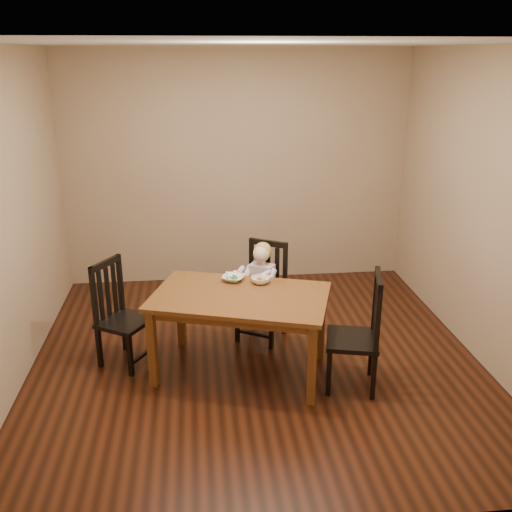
{
  "coord_description": "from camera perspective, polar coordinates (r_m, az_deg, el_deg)",
  "views": [
    {
      "loc": [
        -0.5,
        -4.57,
        2.64
      ],
      "look_at": [
        0.03,
        0.25,
        0.9
      ],
      "focal_mm": 40.0,
      "sensor_mm": 36.0,
      "label": 1
    }
  ],
  "objects": [
    {
      "name": "chair_child",
      "position": [
        5.5,
        0.72,
        -3.67
      ],
      "size": [
        0.55,
        0.54,
        0.95
      ],
      "rotation": [
        0.0,
        0.0,
        2.62
      ],
      "color": "black",
      "rests_on": "room"
    },
    {
      "name": "bowl_veg",
      "position": [
        5.0,
        0.46,
        -2.43
      ],
      "size": [
        0.23,
        0.23,
        0.05
      ],
      "primitive_type": "imported",
      "rotation": [
        0.0,
        0.0,
        0.43
      ],
      "color": "white",
      "rests_on": "dining_table"
    },
    {
      "name": "toddler",
      "position": [
        5.41,
        0.53,
        -2.58
      ],
      "size": [
        0.44,
        0.47,
        0.51
      ],
      "primitive_type": null,
      "rotation": [
        0.0,
        0.0,
        2.62
      ],
      "color": "silver",
      "rests_on": "chair_child"
    },
    {
      "name": "fork",
      "position": [
        5.04,
        -2.79,
        -2.06
      ],
      "size": [
        0.04,
        0.12,
        0.05
      ],
      "rotation": [
        0.0,
        0.0,
        0.24
      ],
      "color": "silver",
      "rests_on": "bowl_peas"
    },
    {
      "name": "room",
      "position": [
        4.77,
        -0.03,
        4.09
      ],
      "size": [
        4.01,
        4.01,
        2.71
      ],
      "color": "#3E1A0D",
      "rests_on": "ground"
    },
    {
      "name": "dining_table",
      "position": [
        4.8,
        -1.6,
        -4.82
      ],
      "size": [
        1.65,
        1.27,
        0.73
      ],
      "rotation": [
        0.0,
        0.0,
        -0.31
      ],
      "color": "#543413",
      "rests_on": "room"
    },
    {
      "name": "chair_right",
      "position": [
        4.74,
        10.25,
        -7.67
      ],
      "size": [
        0.5,
        0.52,
        1.0
      ],
      "rotation": [
        0.0,
        0.0,
        1.32
      ],
      "color": "black",
      "rests_on": "room"
    },
    {
      "name": "chair_left",
      "position": [
        5.18,
        -13.4,
        -5.78
      ],
      "size": [
        0.55,
        0.55,
        0.95
      ],
      "rotation": [
        0.0,
        0.0,
        -2.13
      ],
      "color": "black",
      "rests_on": "room"
    },
    {
      "name": "bowl_peas",
      "position": [
        5.05,
        -2.29,
        -2.23
      ],
      "size": [
        0.25,
        0.25,
        0.05
      ],
      "primitive_type": "imported",
      "rotation": [
        0.0,
        0.0,
        -0.43
      ],
      "color": "white",
      "rests_on": "dining_table"
    }
  ]
}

